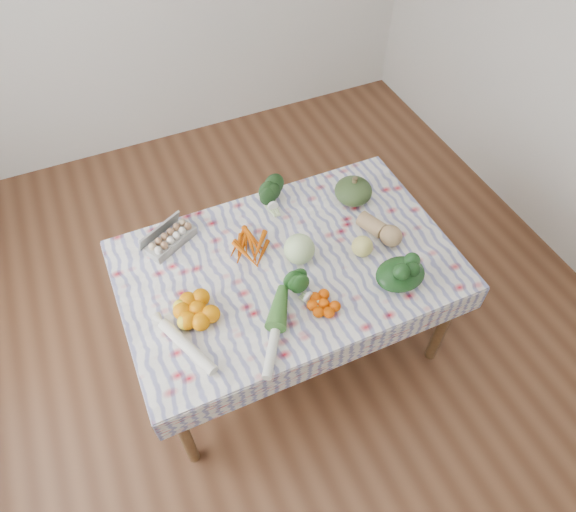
% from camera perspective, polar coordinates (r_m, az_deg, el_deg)
% --- Properties ---
extents(ground, '(4.50, 4.50, 0.00)m').
position_cam_1_polar(ground, '(3.20, 0.00, -9.31)').
color(ground, '#55311D').
rests_on(ground, ground).
extents(dining_table, '(1.60, 1.00, 0.75)m').
position_cam_1_polar(dining_table, '(2.63, 0.00, -1.95)').
color(dining_table, brown).
rests_on(dining_table, ground).
extents(tablecloth, '(1.66, 1.06, 0.01)m').
position_cam_1_polar(tablecloth, '(2.57, 0.00, -0.90)').
color(tablecloth, white).
rests_on(tablecloth, dining_table).
extents(egg_carton, '(0.29, 0.22, 0.07)m').
position_cam_1_polar(egg_carton, '(2.68, -12.83, 1.79)').
color(egg_carton, '#989893').
rests_on(egg_carton, tablecloth).
extents(carrot_bunch, '(0.26, 0.25, 0.04)m').
position_cam_1_polar(carrot_bunch, '(2.61, -4.05, 0.94)').
color(carrot_bunch, '#C64E03').
rests_on(carrot_bunch, tablecloth).
extents(kale_bunch, '(0.16, 0.14, 0.14)m').
position_cam_1_polar(kale_bunch, '(2.79, -2.10, 6.66)').
color(kale_bunch, '#1A3917').
rests_on(kale_bunch, tablecloth).
extents(kabocha_squash, '(0.27, 0.27, 0.14)m').
position_cam_1_polar(kabocha_squash, '(2.84, 7.27, 7.18)').
color(kabocha_squash, '#364D24').
rests_on(kabocha_squash, tablecloth).
extents(cabbage, '(0.20, 0.20, 0.15)m').
position_cam_1_polar(cabbage, '(2.52, 1.26, 0.78)').
color(cabbage, '#C1E297').
rests_on(cabbage, tablecloth).
extents(butternut_squash, '(0.20, 0.27, 0.11)m').
position_cam_1_polar(butternut_squash, '(2.68, 10.26, 3.05)').
color(butternut_squash, tan).
rests_on(butternut_squash, tablecloth).
extents(orange_cluster, '(0.30, 0.30, 0.09)m').
position_cam_1_polar(orange_cluster, '(2.39, -10.04, -5.86)').
color(orange_cluster, orange).
rests_on(orange_cluster, tablecloth).
extents(broccoli, '(0.19, 0.19, 0.10)m').
position_cam_1_polar(broccoli, '(2.40, 1.38, -3.81)').
color(broccoli, '#1D4D1A').
rests_on(broccoli, tablecloth).
extents(mandarin_cluster, '(0.21, 0.21, 0.06)m').
position_cam_1_polar(mandarin_cluster, '(2.40, 4.00, -5.24)').
color(mandarin_cluster, '#E24D00').
rests_on(mandarin_cluster, tablecloth).
extents(grapefruit, '(0.13, 0.13, 0.11)m').
position_cam_1_polar(grapefruit, '(2.59, 8.26, 1.07)').
color(grapefruit, '#E3D96C').
rests_on(grapefruit, tablecloth).
extents(spinach_bag, '(0.26, 0.22, 0.11)m').
position_cam_1_polar(spinach_bag, '(2.51, 12.36, -1.99)').
color(spinach_bag, black).
rests_on(spinach_bag, tablecloth).
extents(daikon, '(0.19, 0.36, 0.05)m').
position_cam_1_polar(daikon, '(2.31, -11.11, -9.84)').
color(daikon, white).
rests_on(daikon, tablecloth).
extents(leek, '(0.28, 0.40, 0.05)m').
position_cam_1_polar(leek, '(2.31, -1.45, -8.53)').
color(leek, white).
rests_on(leek, tablecloth).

